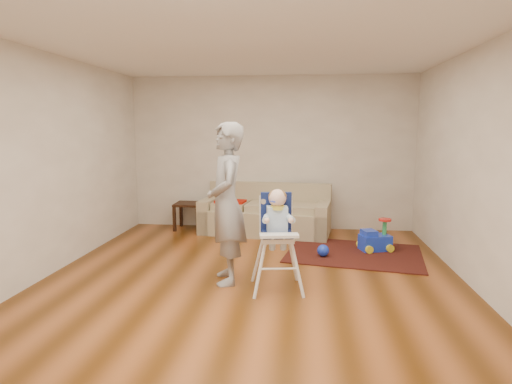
# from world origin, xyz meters

# --- Properties ---
(ground) EXTENTS (5.50, 5.50, 0.00)m
(ground) POSITION_xyz_m (0.00, 0.00, 0.00)
(ground) COLOR #4D2809
(ground) RESTS_ON ground
(room_envelope) EXTENTS (5.04, 5.52, 2.72)m
(room_envelope) POSITION_xyz_m (0.00, 0.53, 1.88)
(room_envelope) COLOR #BEB5A9
(room_envelope) RESTS_ON ground
(sofa) EXTENTS (2.27, 1.17, 0.84)m
(sofa) POSITION_xyz_m (-0.06, 2.30, 0.42)
(sofa) COLOR tan
(sofa) RESTS_ON ground
(side_table) EXTENTS (0.47, 0.47, 0.47)m
(side_table) POSITION_xyz_m (-1.44, 2.46, 0.24)
(side_table) COLOR black
(side_table) RESTS_ON ground
(area_rug) EXTENTS (2.08, 1.70, 0.01)m
(area_rug) POSITION_xyz_m (1.33, 1.22, 0.01)
(area_rug) COLOR black
(area_rug) RESTS_ON ground
(ride_on_toy) EXTENTS (0.50, 0.42, 0.47)m
(ride_on_toy) POSITION_xyz_m (1.65, 1.41, 0.25)
(ride_on_toy) COLOR blue
(ride_on_toy) RESTS_ON area_rug
(toy_ball) EXTENTS (0.17, 0.17, 0.17)m
(toy_ball) POSITION_xyz_m (0.88, 1.00, 0.10)
(toy_ball) COLOR blue
(toy_ball) RESTS_ON area_rug
(high_chair) EXTENTS (0.60, 0.60, 1.14)m
(high_chair) POSITION_xyz_m (0.31, -0.26, 0.55)
(high_chair) COLOR white
(high_chair) RESTS_ON ground
(adult) EXTENTS (0.61, 0.77, 1.86)m
(adult) POSITION_xyz_m (-0.29, -0.07, 0.93)
(adult) COLOR gray
(adult) RESTS_ON ground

